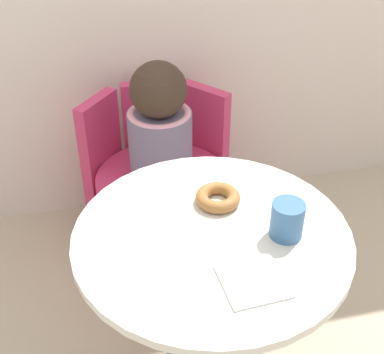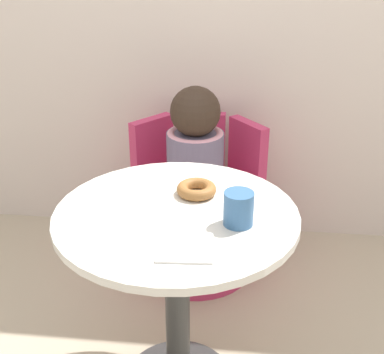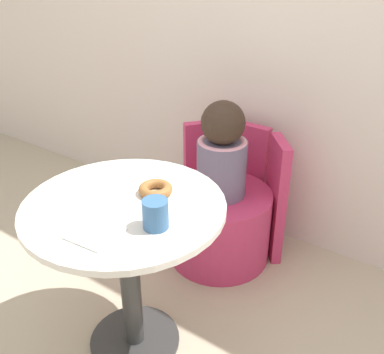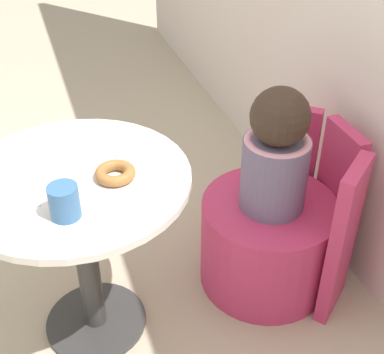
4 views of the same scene
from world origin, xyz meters
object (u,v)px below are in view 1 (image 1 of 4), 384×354
Objects in this scene: cup at (287,220)px; tub_chair at (163,213)px; round_table at (211,278)px; child_figure at (160,126)px; donut at (218,198)px.

tub_chair is at bearing 104.94° from cup.
round_table is 0.29m from cup.
round_table is 1.39× the size of tub_chair.
cup is at bearing -75.06° from tub_chair.
round_table reaches higher than tub_chair.
child_figure is 3.85× the size of donut.
round_table is at bearing -88.60° from child_figure.
round_table is at bearing -88.60° from tub_chair.
cup is at bearing -14.45° from round_table.
donut is at bearing -83.65° from child_figure.
donut is at bearing -83.65° from tub_chair.
child_figure reaches higher than cup.
round_table is 5.84× the size of donut.
child_figure is at bearing 91.40° from round_table.
tub_chair is 0.42m from child_figure.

